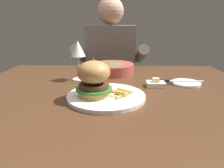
# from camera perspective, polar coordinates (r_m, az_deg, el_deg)

# --- Properties ---
(dining_table) EXTENTS (1.21, 0.94, 0.74)m
(dining_table) POSITION_cam_1_polar(r_m,az_deg,el_deg) (0.84, -0.19, -7.31)
(dining_table) COLOR #472B19
(dining_table) RESTS_ON ground
(main_plate) EXTENTS (0.28, 0.28, 0.01)m
(main_plate) POSITION_cam_1_polar(r_m,az_deg,el_deg) (0.72, -1.67, -3.51)
(main_plate) COLOR white
(main_plate) RESTS_ON dining_table
(burger_sandwich) EXTENTS (0.13, 0.13, 0.13)m
(burger_sandwich) POSITION_cam_1_polar(r_m,az_deg,el_deg) (0.69, -5.21, 1.61)
(burger_sandwich) COLOR tan
(burger_sandwich) RESTS_ON main_plate
(fries_pile) EXTENTS (0.10, 0.08, 0.02)m
(fries_pile) POSITION_cam_1_polar(r_m,az_deg,el_deg) (0.71, 2.43, -2.36)
(fries_pile) COLOR gold
(fries_pile) RESTS_ON main_plate
(wine_glass) EXTENTS (0.07, 0.07, 0.18)m
(wine_glass) POSITION_cam_1_polar(r_m,az_deg,el_deg) (0.94, -9.70, 9.45)
(wine_glass) COLOR silver
(wine_glass) RESTS_ON dining_table
(bread_plate) EXTENTS (0.12, 0.12, 0.01)m
(bread_plate) POSITION_cam_1_polar(r_m,az_deg,el_deg) (0.94, 20.43, 0.26)
(bread_plate) COLOR white
(bread_plate) RESTS_ON dining_table
(table_knife) EXTENTS (0.21, 0.02, 0.01)m
(table_knife) POSITION_cam_1_polar(r_m,az_deg,el_deg) (0.92, 17.54, 0.78)
(table_knife) COLOR silver
(table_knife) RESTS_ON bread_plate
(butter_dish) EXTENTS (0.08, 0.06, 0.04)m
(butter_dish) POSITION_cam_1_polar(r_m,az_deg,el_deg) (0.87, 12.35, 0.09)
(butter_dish) COLOR white
(butter_dish) RESTS_ON dining_table
(soup_bowl) EXTENTS (0.22, 0.22, 0.06)m
(soup_bowl) POSITION_cam_1_polar(r_m,az_deg,el_deg) (1.07, 0.14, 4.62)
(soup_bowl) COLOR #B24C42
(soup_bowl) RESTS_ON dining_table
(diner_person) EXTENTS (0.51, 0.36, 1.18)m
(diner_person) POSITION_cam_1_polar(r_m,az_deg,el_deg) (1.57, -0.38, 1.08)
(diner_person) COLOR #282833
(diner_person) RESTS_ON ground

